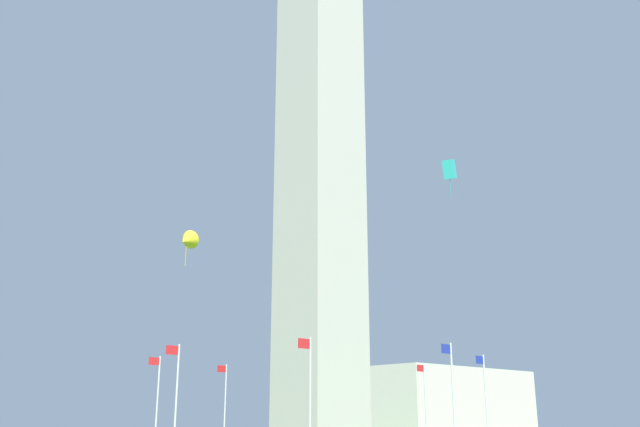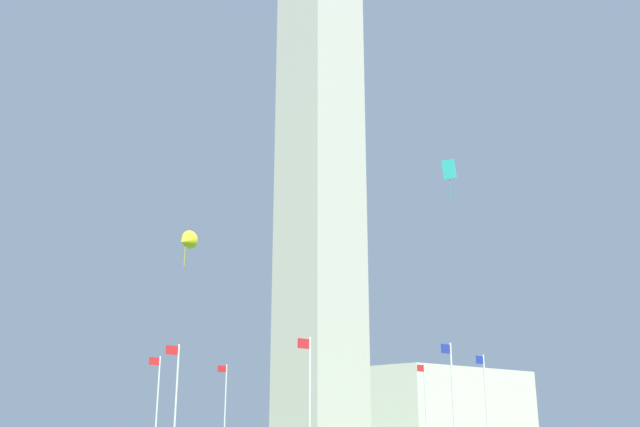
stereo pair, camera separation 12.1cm
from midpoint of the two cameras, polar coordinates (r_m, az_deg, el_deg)
The scene contains 12 objects.
obelisk_monument at distance 64.38m, azimuth 0.05°, elevation 5.88°, with size 5.95×5.95×54.09m.
flagpole_n at distance 51.33m, azimuth -11.71°, elevation -14.30°, with size 1.12×0.14×7.65m.
flagpole_ne at distance 45.88m, azimuth -0.83°, elevation -14.40°, with size 1.12×0.14×7.65m.
flagpole_e at distance 50.25m, azimuth 10.89°, elevation -14.30°, with size 1.12×0.14×7.65m.
flagpole_se at distance 60.42m, azimuth 13.50°, elevation -14.47°, with size 1.12×0.14×7.65m.
flagpole_s at distance 69.43m, azimuth 8.68°, elevation -14.94°, with size 1.12×0.14×7.65m.
flagpole_sw at distance 73.15m, azimuth 0.54°, elevation -15.19°, with size 1.12×0.14×7.65m.
flagpole_w at distance 70.22m, azimuth -7.77°, elevation -14.99°, with size 1.12×0.14×7.65m.
flagpole_nw at distance 61.69m, azimuth -13.19°, elevation -14.53°, with size 1.12×0.14×7.65m.
kite_yellow_delta at distance 33.80m, azimuth -10.90°, elevation -2.21°, with size 1.37×1.30×1.81m.
kite_cyan_box at distance 51.30m, azimuth 10.63°, elevation 3.59°, with size 1.37×1.14×2.92m.
distant_building at distance 114.26m, azimuth 9.51°, elevation -15.08°, with size 29.68×17.75×9.90m.
Camera 2 is at (40.02, 44.07, 2.52)m, focal length 38.95 mm.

